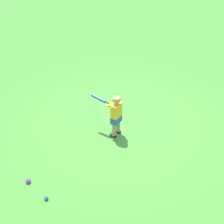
# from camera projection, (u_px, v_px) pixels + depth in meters

# --- Properties ---
(ground_plane) EXTENTS (40.00, 40.00, 0.00)m
(ground_plane) POSITION_uv_depth(u_px,v_px,m) (119.00, 123.00, 6.46)
(ground_plane) COLOR #479338
(child_batter) EXTENTS (0.58, 0.67, 1.08)m
(child_batter) POSITION_uv_depth(u_px,v_px,m) (115.00, 112.00, 5.74)
(child_batter) COLOR #232328
(child_batter) RESTS_ON ground
(play_ball_center_lawn) EXTENTS (0.07, 0.07, 0.07)m
(play_ball_center_lawn) POSITION_uv_depth(u_px,v_px,m) (46.00, 198.00, 4.70)
(play_ball_center_lawn) COLOR blue
(play_ball_center_lawn) RESTS_ON ground
(play_ball_near_batter) EXTENTS (0.09, 0.09, 0.09)m
(play_ball_near_batter) POSITION_uv_depth(u_px,v_px,m) (28.00, 181.00, 4.99)
(play_ball_near_batter) COLOR purple
(play_ball_near_batter) RESTS_ON ground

